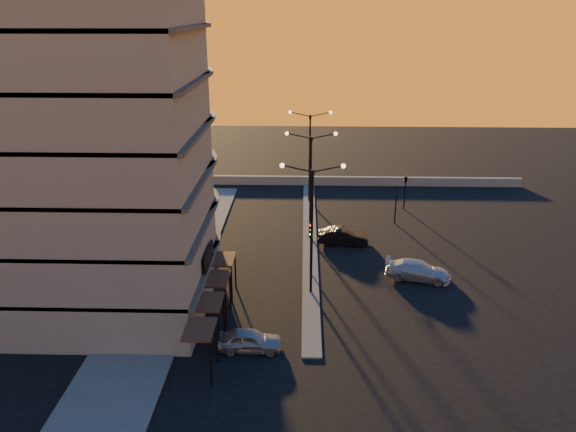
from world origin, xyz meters
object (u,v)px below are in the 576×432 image
Objects in this scene: car_hatchback at (250,340)px; car_sedan at (343,236)px; streetlamp_mid at (311,178)px; car_wagon at (418,270)px; traffic_light_main at (311,240)px.

car_hatchback is 0.90× the size of car_sedan.
streetlamp_mid is 2.23× the size of car_sedan.
streetlamp_mid is at bearing 74.46° from car_sedan.
traffic_light_main is at bearing 101.93° from car_wagon.
car_hatchback is at bearing 144.37° from car_wagon.
streetlamp_mid is at bearing -11.95° from car_hatchback.
car_wagon is at bearing -136.90° from car_sedan.
car_wagon is (11.66, 9.63, 0.04)m from car_hatchback.
traffic_light_main is (0.00, -7.13, -2.70)m from streetlamp_mid.
traffic_light_main reaches higher than car_wagon.
car_sedan is at bearing -21.83° from car_hatchback.
traffic_light_main is 7.06m from car_sedan.
car_sedan is at bearing 65.07° from traffic_light_main.
car_wagon is at bearing -50.34° from car_hatchback.
traffic_light_main is 1.10× the size of car_hatchback.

